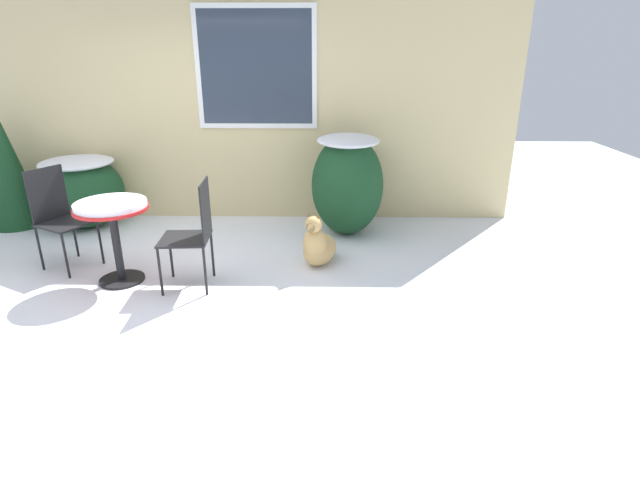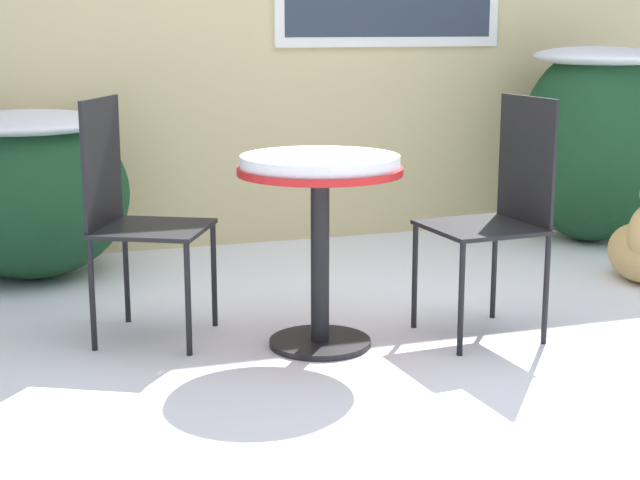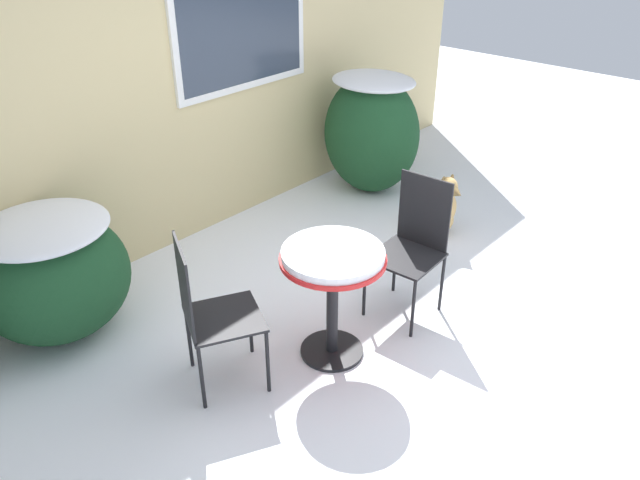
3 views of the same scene
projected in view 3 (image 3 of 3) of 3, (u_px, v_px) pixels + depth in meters
ground_plane at (384, 336)px, 4.37m from camera, size 16.00×16.00×0.00m
house_wall at (172, 59)px, 4.89m from camera, size 8.00×0.10×3.07m
shrub_left at (53, 273)px, 4.21m from camera, size 1.02×1.00×0.88m
shrub_middle at (371, 131)px, 6.18m from camera, size 0.85×1.00×1.19m
patio_table at (333, 272)px, 3.91m from camera, size 0.67×0.67×0.80m
patio_chair_near_table at (209, 310)px, 3.70m from camera, size 0.59×0.59×1.02m
patio_chair_far_side at (413, 242)px, 4.40m from camera, size 0.46×0.46×1.02m
dog at (435, 210)px, 5.61m from camera, size 0.47×0.71×0.60m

